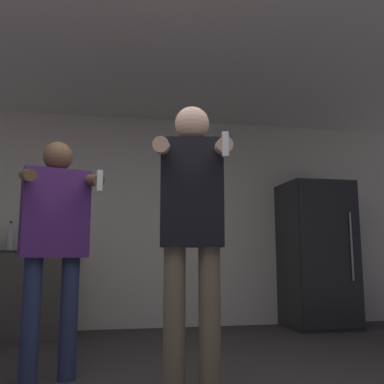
# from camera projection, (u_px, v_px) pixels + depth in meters

# --- Properties ---
(wall_back) EXTENTS (7.00, 0.06, 2.55)m
(wall_back) POSITION_uv_depth(u_px,v_px,m) (138.00, 220.00, 5.21)
(wall_back) COLOR beige
(wall_back) RESTS_ON ground_plane
(ceiling_slab) EXTENTS (7.00, 3.73, 0.05)m
(ceiling_slab) POSITION_uv_depth(u_px,v_px,m) (153.00, 59.00, 3.82)
(ceiling_slab) COLOR silver
(ceiling_slab) RESTS_ON wall_back
(refrigerator) EXTENTS (0.77, 0.73, 1.73)m
(refrigerator) POSITION_uv_depth(u_px,v_px,m) (317.00, 254.00, 5.17)
(refrigerator) COLOR #262628
(refrigerator) RESTS_ON ground_plane
(counter) EXTENTS (1.17, 0.64, 0.89)m
(counter) POSITION_uv_depth(u_px,v_px,m) (21.00, 293.00, 4.53)
(counter) COLOR #47423D
(counter) RESTS_ON ground_plane
(bottle_tall_gin) EXTENTS (0.08, 0.08, 0.32)m
(bottle_tall_gin) POSITION_uv_depth(u_px,v_px,m) (10.00, 239.00, 4.66)
(bottle_tall_gin) COLOR silver
(bottle_tall_gin) RESTS_ON counter
(bottle_amber_bourbon) EXTENTS (0.09, 0.09, 0.27)m
(bottle_amber_bourbon) POSITION_uv_depth(u_px,v_px,m) (52.00, 241.00, 4.74)
(bottle_amber_bourbon) COLOR black
(bottle_amber_bourbon) RESTS_ON counter
(bottle_green_wine) EXTENTS (0.06, 0.06, 0.26)m
(bottle_green_wine) POSITION_uv_depth(u_px,v_px,m) (64.00, 243.00, 4.76)
(bottle_green_wine) COLOR maroon
(bottle_green_wine) RESTS_ON counter
(person_woman_foreground) EXTENTS (0.50, 0.47, 1.77)m
(person_woman_foreground) POSITION_uv_depth(u_px,v_px,m) (192.00, 223.00, 2.60)
(person_woman_foreground) COLOR #75664C
(person_woman_foreground) RESTS_ON ground_plane
(person_man_side) EXTENTS (0.59, 0.57, 1.65)m
(person_man_side) POSITION_uv_depth(u_px,v_px,m) (55.00, 233.00, 2.98)
(person_man_side) COLOR navy
(person_man_side) RESTS_ON ground_plane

